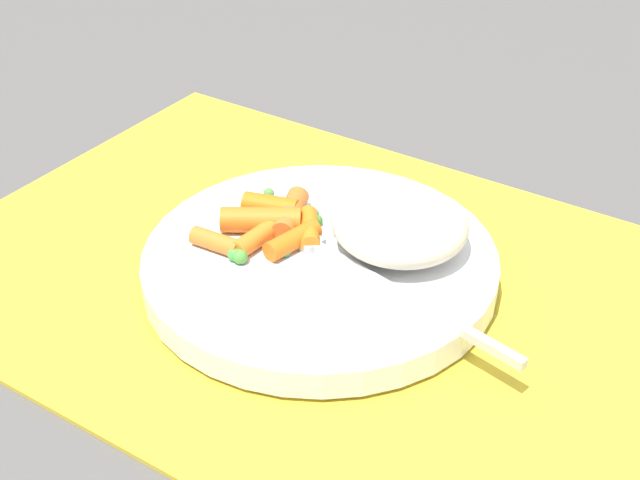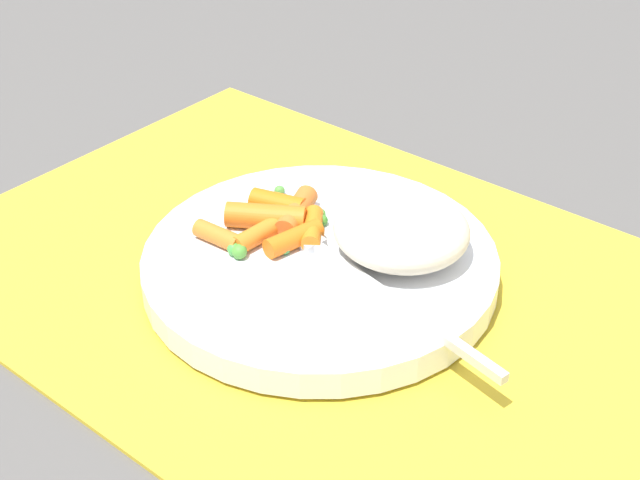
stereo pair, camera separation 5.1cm
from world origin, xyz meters
name	(u,v)px [view 2 (the right image)]	position (x,y,z in m)	size (l,w,h in m)	color
ground_plane	(320,283)	(0.00, 0.00, 0.00)	(2.40, 2.40, 0.00)	#565451
placemat	(320,280)	(0.00, 0.00, 0.00)	(0.51, 0.36, 0.01)	gold
plate	(320,264)	(0.00, 0.00, 0.02)	(0.23, 0.23, 0.02)	white
rice_mound	(401,229)	(-0.04, -0.03, 0.04)	(0.09, 0.09, 0.04)	beige
carrot_portion	(276,221)	(0.04, 0.00, 0.03)	(0.08, 0.08, 0.02)	orange
pea_scatter	(286,229)	(0.03, 0.00, 0.03)	(0.08, 0.08, 0.01)	#53A234
fork	(354,273)	(-0.03, 0.01, 0.03)	(0.20, 0.05, 0.01)	silver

